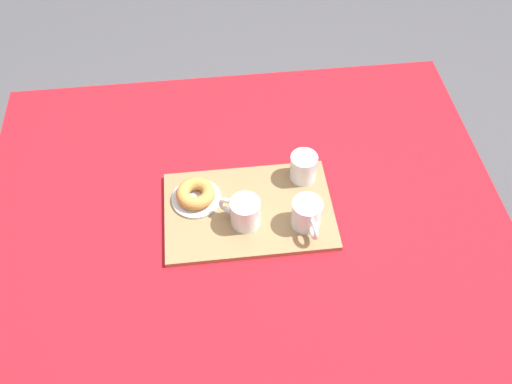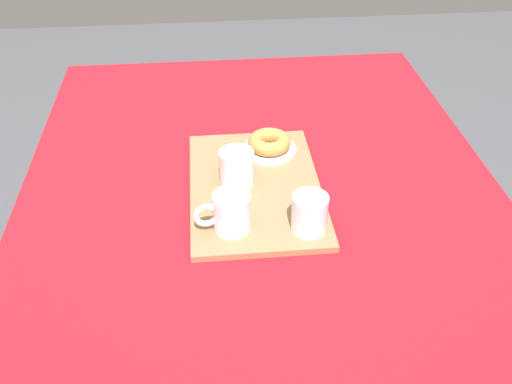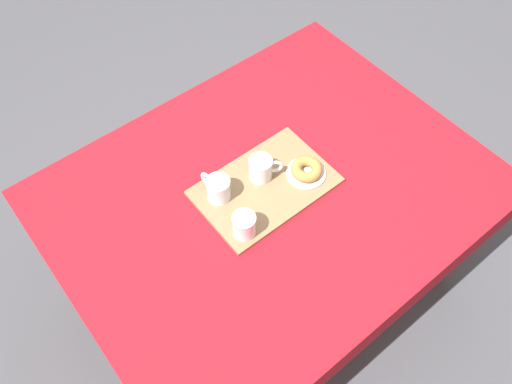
{
  "view_description": "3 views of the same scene",
  "coord_description": "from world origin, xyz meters",
  "px_view_note": "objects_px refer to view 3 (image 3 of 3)",
  "views": [
    {
      "loc": [
        -0.07,
        -0.87,
        1.91
      ],
      "look_at": [
        0.04,
        0.02,
        0.77
      ],
      "focal_mm": 38.34,
      "sensor_mm": 36.0,
      "label": 1
    },
    {
      "loc": [
        1.04,
        -0.11,
        1.51
      ],
      "look_at": [
        0.08,
        -0.02,
        0.78
      ],
      "focal_mm": 39.81,
      "sensor_mm": 36.0,
      "label": 2
    },
    {
      "loc": [
        0.64,
        0.72,
        2.13
      ],
      "look_at": [
        0.06,
        -0.01,
        0.75
      ],
      "focal_mm": 36.25,
      "sensor_mm": 36.0,
      "label": 3
    }
  ],
  "objects_px": {
    "water_glass_near": "(244,226)",
    "sugar_donut_left": "(307,169)",
    "tea_mug_right": "(218,189)",
    "donut_plate_left": "(306,173)",
    "serving_tray": "(265,187)",
    "dining_table": "(270,203)",
    "tea_mug_left": "(260,169)"
  },
  "relations": [
    {
      "from": "tea_mug_left",
      "to": "donut_plate_left",
      "type": "xyz_separation_m",
      "value": [
        -0.13,
        0.09,
        -0.03
      ]
    },
    {
      "from": "sugar_donut_left",
      "to": "tea_mug_left",
      "type": "bearing_deg",
      "value": -34.58
    },
    {
      "from": "sugar_donut_left",
      "to": "water_glass_near",
      "type": "bearing_deg",
      "value": 8.88
    },
    {
      "from": "water_glass_near",
      "to": "sugar_donut_left",
      "type": "relative_size",
      "value": 0.77
    },
    {
      "from": "tea_mug_left",
      "to": "tea_mug_right",
      "type": "distance_m",
      "value": 0.15
    },
    {
      "from": "water_glass_near",
      "to": "sugar_donut_left",
      "type": "bearing_deg",
      "value": -171.12
    },
    {
      "from": "tea_mug_left",
      "to": "sugar_donut_left",
      "type": "relative_size",
      "value": 1.06
    },
    {
      "from": "dining_table",
      "to": "sugar_donut_left",
      "type": "relative_size",
      "value": 13.4
    },
    {
      "from": "sugar_donut_left",
      "to": "dining_table",
      "type": "bearing_deg",
      "value": -15.0
    },
    {
      "from": "serving_tray",
      "to": "water_glass_near",
      "type": "relative_size",
      "value": 5.56
    },
    {
      "from": "water_glass_near",
      "to": "donut_plate_left",
      "type": "height_order",
      "value": "water_glass_near"
    },
    {
      "from": "donut_plate_left",
      "to": "water_glass_near",
      "type": "bearing_deg",
      "value": 8.88
    },
    {
      "from": "serving_tray",
      "to": "sugar_donut_left",
      "type": "xyz_separation_m",
      "value": [
        -0.14,
        0.05,
        0.03
      ]
    },
    {
      "from": "tea_mug_left",
      "to": "donut_plate_left",
      "type": "height_order",
      "value": "tea_mug_left"
    },
    {
      "from": "tea_mug_right",
      "to": "donut_plate_left",
      "type": "height_order",
      "value": "tea_mug_right"
    },
    {
      "from": "donut_plate_left",
      "to": "sugar_donut_left",
      "type": "distance_m",
      "value": 0.02
    },
    {
      "from": "serving_tray",
      "to": "tea_mug_left",
      "type": "relative_size",
      "value": 4.01
    },
    {
      "from": "serving_tray",
      "to": "dining_table",
      "type": "bearing_deg",
      "value": 130.1
    },
    {
      "from": "water_glass_near",
      "to": "sugar_donut_left",
      "type": "height_order",
      "value": "water_glass_near"
    },
    {
      "from": "serving_tray",
      "to": "tea_mug_left",
      "type": "bearing_deg",
      "value": -104.98
    },
    {
      "from": "water_glass_near",
      "to": "dining_table",
      "type": "bearing_deg",
      "value": -155.27
    },
    {
      "from": "dining_table",
      "to": "serving_tray",
      "type": "xyz_separation_m",
      "value": [
        0.01,
        -0.02,
        0.1
      ]
    },
    {
      "from": "dining_table",
      "to": "tea_mug_right",
      "type": "relative_size",
      "value": 11.87
    },
    {
      "from": "donut_plate_left",
      "to": "dining_table",
      "type": "bearing_deg",
      "value": -15.0
    },
    {
      "from": "serving_tray",
      "to": "tea_mug_right",
      "type": "height_order",
      "value": "tea_mug_right"
    },
    {
      "from": "dining_table",
      "to": "sugar_donut_left",
      "type": "xyz_separation_m",
      "value": [
        -0.12,
        0.03,
        0.13
      ]
    },
    {
      "from": "tea_mug_right",
      "to": "donut_plate_left",
      "type": "relative_size",
      "value": 0.89
    },
    {
      "from": "dining_table",
      "to": "tea_mug_left",
      "type": "bearing_deg",
      "value": -87.47
    },
    {
      "from": "serving_tray",
      "to": "tea_mug_right",
      "type": "bearing_deg",
      "value": -23.7
    },
    {
      "from": "tea_mug_right",
      "to": "donut_plate_left",
      "type": "bearing_deg",
      "value": 158.34
    },
    {
      "from": "serving_tray",
      "to": "tea_mug_left",
      "type": "xyz_separation_m",
      "value": [
        -0.01,
        -0.04,
        0.05
      ]
    },
    {
      "from": "sugar_donut_left",
      "to": "tea_mug_right",
      "type": "bearing_deg",
      "value": -21.66
    }
  ]
}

